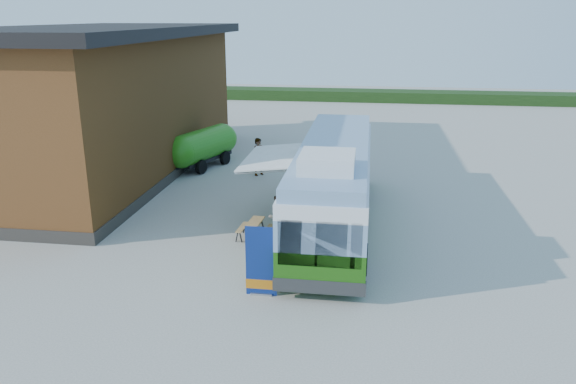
% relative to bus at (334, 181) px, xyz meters
% --- Properties ---
extents(ground, '(100.00, 100.00, 0.00)m').
position_rel_bus_xyz_m(ground, '(-1.98, -3.19, -1.88)').
color(ground, '#BCB7AD').
rests_on(ground, ground).
extents(barn, '(9.60, 21.20, 7.50)m').
position_rel_bus_xyz_m(barn, '(-12.48, 6.81, 1.71)').
color(barn, brown).
rests_on(barn, ground).
extents(hedge, '(40.00, 3.00, 1.00)m').
position_rel_bus_xyz_m(hedge, '(6.02, 34.81, -1.38)').
color(hedge, '#264419').
rests_on(hedge, ground).
extents(bus, '(2.74, 12.80, 3.93)m').
position_rel_bus_xyz_m(bus, '(0.00, 0.00, 0.00)').
color(bus, '#347613').
rests_on(bus, ground).
extents(awning, '(2.68, 4.40, 0.52)m').
position_rel_bus_xyz_m(awning, '(-2.04, 0.18, 0.99)').
color(awning, white).
rests_on(awning, ground).
extents(banner, '(0.95, 0.18, 2.18)m').
position_rel_bus_xyz_m(banner, '(-1.75, -6.00, -0.99)').
color(banner, navy).
rests_on(banner, ground).
extents(picnic_table, '(1.33, 1.20, 0.71)m').
position_rel_bus_xyz_m(picnic_table, '(-2.80, -1.68, -1.35)').
color(picnic_table, tan).
rests_on(picnic_table, ground).
extents(person_a, '(0.83, 0.85, 1.97)m').
position_rel_bus_xyz_m(person_a, '(-4.36, 7.00, -0.89)').
color(person_a, '#999999').
rests_on(person_a, ground).
extents(person_b, '(0.97, 0.99, 1.61)m').
position_rel_bus_xyz_m(person_b, '(-2.04, -1.26, -1.08)').
color(person_b, '#999999').
rests_on(person_b, ground).
extents(slurry_tanker, '(2.93, 5.51, 2.12)m').
position_rel_bus_xyz_m(slurry_tanker, '(-7.68, 8.05, -0.66)').
color(slurry_tanker, '#2A8518').
rests_on(slurry_tanker, ground).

